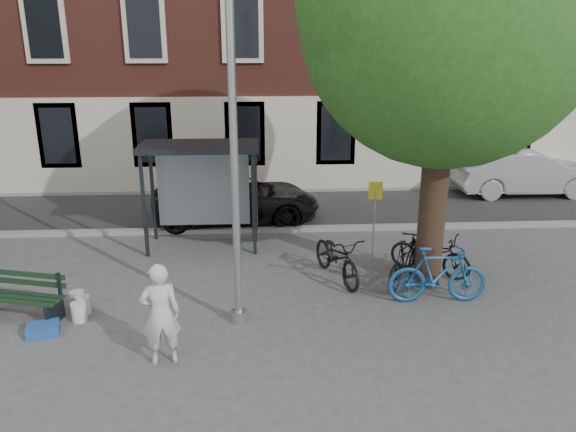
% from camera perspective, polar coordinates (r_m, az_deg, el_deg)
% --- Properties ---
extents(ground, '(90.00, 90.00, 0.00)m').
position_cam_1_polar(ground, '(10.73, -4.98, -10.68)').
color(ground, '#4C4C4F').
rests_on(ground, ground).
extents(road, '(40.00, 4.00, 0.01)m').
position_cam_1_polar(road, '(17.20, -4.35, 0.65)').
color(road, '#28282B').
rests_on(road, ground).
extents(curb_near, '(40.00, 0.25, 0.12)m').
position_cam_1_polar(curb_near, '(15.28, -4.48, -1.41)').
color(curb_near, gray).
rests_on(curb_near, ground).
extents(curb_far, '(40.00, 0.25, 0.12)m').
position_cam_1_polar(curb_far, '(19.10, -4.25, 2.61)').
color(curb_far, gray).
rests_on(curb_far, ground).
extents(lamppost, '(0.28, 0.35, 6.11)m').
position_cam_1_polar(lamppost, '(9.71, -5.43, 3.88)').
color(lamppost, '#9EA0A3').
rests_on(lamppost, ground).
extents(tree_right, '(5.76, 5.60, 8.20)m').
position_cam_1_polar(tree_right, '(11.38, 16.34, 19.75)').
color(tree_right, black).
rests_on(tree_right, ground).
extents(bus_shelter, '(2.85, 1.45, 2.62)m').
position_cam_1_polar(bus_shelter, '(13.93, -7.25, 4.53)').
color(bus_shelter, '#1E2328').
rests_on(bus_shelter, ground).
extents(painter, '(0.71, 0.55, 1.75)m').
position_cam_1_polar(painter, '(9.33, -12.83, -9.70)').
color(painter, silver).
rests_on(painter, ground).
extents(bench, '(1.74, 0.93, 0.85)m').
position_cam_1_polar(bench, '(11.80, -25.47, -7.60)').
color(bench, '#1E2328').
rests_on(bench, ground).
extents(bike_a, '(1.87, 1.62, 0.97)m').
position_cam_1_polar(bike_a, '(12.90, 14.25, -3.69)').
color(bike_a, black).
rests_on(bike_a, ground).
extents(bike_b, '(1.98, 0.58, 1.19)m').
position_cam_1_polar(bike_b, '(11.56, 14.97, -5.78)').
color(bike_b, navy).
rests_on(bike_b, ground).
extents(bike_c, '(1.31, 2.13, 1.06)m').
position_cam_1_polar(bike_c, '(12.26, 5.01, -4.14)').
color(bike_c, black).
rests_on(bike_c, ground).
extents(bike_d, '(1.48, 1.75, 1.08)m').
position_cam_1_polar(bike_d, '(12.23, 11.87, -4.47)').
color(bike_d, black).
rests_on(bike_d, ground).
extents(car_dark, '(4.81, 2.42, 1.31)m').
position_cam_1_polar(car_dark, '(16.06, -5.24, 1.76)').
color(car_dark, black).
rests_on(car_dark, ground).
extents(car_silver, '(4.69, 1.64, 1.55)m').
position_cam_1_polar(car_silver, '(20.23, 23.00, 4.17)').
color(car_silver, '#A4A6AC').
rests_on(car_silver, ground).
extents(blue_crate, '(0.64, 0.53, 0.20)m').
position_cam_1_polar(blue_crate, '(11.15, -23.63, -10.51)').
color(blue_crate, '#224E9C').
rests_on(blue_crate, ground).
extents(bucket_a, '(0.36, 0.36, 0.36)m').
position_cam_1_polar(bucket_a, '(11.60, -20.08, -8.49)').
color(bucket_a, silver).
rests_on(bucket_a, ground).
extents(bucket_b, '(0.33, 0.33, 0.36)m').
position_cam_1_polar(bucket_b, '(11.36, -20.48, -9.12)').
color(bucket_b, silver).
rests_on(bucket_b, ground).
extents(bucket_c, '(0.37, 0.37, 0.36)m').
position_cam_1_polar(bucket_c, '(11.84, -20.61, -7.99)').
color(bucket_c, silver).
rests_on(bucket_c, ground).
extents(notice_sign, '(0.32, 0.04, 1.85)m').
position_cam_1_polar(notice_sign, '(13.38, 8.82, 1.28)').
color(notice_sign, '#9EA0A3').
rests_on(notice_sign, ground).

